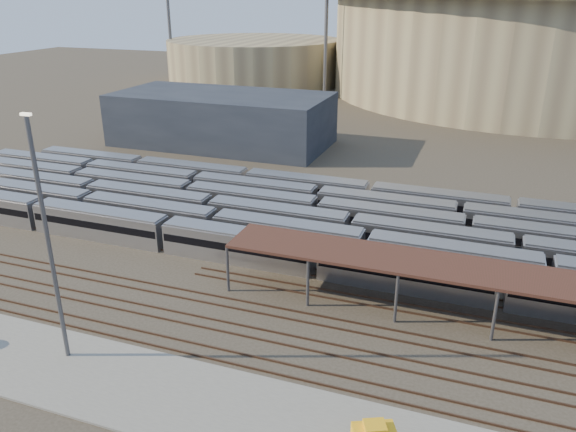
# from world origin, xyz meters

# --- Properties ---
(ground) EXTENTS (420.00, 420.00, 0.00)m
(ground) POSITION_xyz_m (0.00, 0.00, 0.00)
(ground) COLOR #383026
(ground) RESTS_ON ground
(apron) EXTENTS (50.00, 9.00, 0.20)m
(apron) POSITION_xyz_m (-5.00, -15.00, 0.10)
(apron) COLOR gray
(apron) RESTS_ON ground
(subway_trains) EXTENTS (121.61, 23.90, 3.60)m
(subway_trains) POSITION_xyz_m (-0.87, 18.50, 1.80)
(subway_trains) COLOR #ABABAF
(subway_trains) RESTS_ON ground
(inspection_shed) EXTENTS (60.30, 6.00, 5.30)m
(inspection_shed) POSITION_xyz_m (22.00, 4.00, 4.98)
(inspection_shed) COLOR #535357
(inspection_shed) RESTS_ON ground
(empty_tracks) EXTENTS (170.00, 9.62, 0.18)m
(empty_tracks) POSITION_xyz_m (0.00, -5.00, 0.09)
(empty_tracks) COLOR #4C3323
(empty_tracks) RESTS_ON ground
(stadium) EXTENTS (124.00, 124.00, 32.50)m
(stadium) POSITION_xyz_m (25.00, 140.00, 16.47)
(stadium) COLOR #9A8E68
(stadium) RESTS_ON ground
(secondary_arena) EXTENTS (56.00, 56.00, 14.00)m
(secondary_arena) POSITION_xyz_m (-60.00, 130.00, 7.00)
(secondary_arena) COLOR #9A8E68
(secondary_arena) RESTS_ON ground
(service_building) EXTENTS (42.00, 20.00, 10.00)m
(service_building) POSITION_xyz_m (-35.00, 55.00, 5.00)
(service_building) COLOR #1E232D
(service_building) RESTS_ON ground
(floodlight_0) EXTENTS (4.00, 1.00, 38.40)m
(floodlight_0) POSITION_xyz_m (-30.00, 110.00, 20.65)
(floodlight_0) COLOR #535357
(floodlight_0) RESTS_ON ground
(floodlight_1) EXTENTS (4.00, 1.00, 38.40)m
(floodlight_1) POSITION_xyz_m (-85.00, 120.00, 20.65)
(floodlight_1) COLOR #535357
(floodlight_1) RESTS_ON ground
(floodlight_3) EXTENTS (4.00, 1.00, 38.40)m
(floodlight_3) POSITION_xyz_m (-10.00, 160.00, 20.65)
(floodlight_3) COLOR #535357
(floodlight_3) RESTS_ON ground
(yard_light_pole) EXTENTS (0.82, 0.36, 20.57)m
(yard_light_pole) POSITION_xyz_m (-15.86, -13.55, 10.57)
(yard_light_pole) COLOR #535357
(yard_light_pole) RESTS_ON apron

